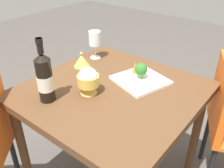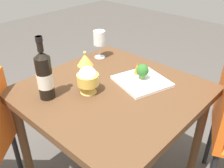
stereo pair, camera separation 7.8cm
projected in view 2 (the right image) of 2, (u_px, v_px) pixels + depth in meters
name	position (u px, v px, depth m)	size (l,w,h in m)	color
dining_table	(112.00, 103.00, 1.33)	(0.85, 0.85, 0.73)	brown
wine_bottle	(45.00, 75.00, 1.16)	(0.08, 0.08, 0.31)	black
wine_glass	(99.00, 39.00, 1.57)	(0.08, 0.08, 0.18)	white
rice_bowl	(88.00, 79.00, 1.23)	(0.11, 0.11, 0.14)	gold
rice_bowl_lid	(85.00, 59.00, 1.51)	(0.10, 0.10, 0.09)	gold
serving_plate	(142.00, 81.00, 1.34)	(0.31, 0.31, 0.02)	white
broccoli_floret	(142.00, 71.00, 1.32)	(0.07, 0.07, 0.09)	#729E4C
carrot_garnish_left	(137.00, 68.00, 1.38)	(0.03, 0.03, 0.07)	orange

